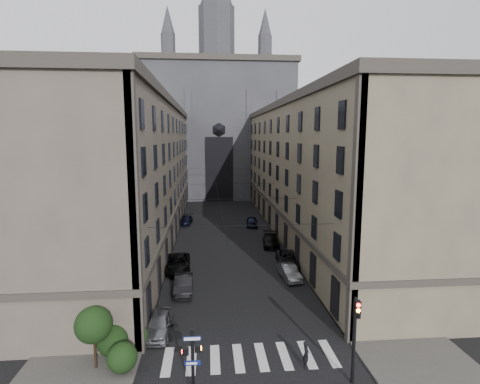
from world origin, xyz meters
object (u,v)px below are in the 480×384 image
object	(u,v)px
pedestrian_signal_left	(192,359)
car_left_midfar	(178,263)
car_left_far	(186,220)
car_right_midnear	(288,259)
car_right_near	(289,272)
pedestrian	(306,354)
gothic_tower	(217,121)
car_right_far	(252,222)
car_left_midnear	(184,284)
car_right_midfar	(271,240)
car_left_near	(159,324)
traffic_light_right	(355,330)

from	to	relation	value
pedestrian_signal_left	car_left_midfar	xyz separation A→B (m)	(-2.34, 19.86, -1.53)
car_left_far	car_right_midnear	size ratio (longest dim) A/B	0.87
car_right_near	pedestrian	bearing A→B (deg)	-104.48
gothic_tower	car_right_far	bearing A→B (deg)	-82.87
car_left_far	car_right_far	distance (m)	10.75
car_right_far	car_left_midnear	bearing A→B (deg)	-104.79
car_right_near	car_right_midfar	distance (m)	11.35
gothic_tower	pedestrian	size ratio (longest dim) A/B	33.78
car_right_near	car_right_far	world-z (taller)	car_right_far
car_right_midnear	car_right_far	world-z (taller)	car_right_midnear
car_left_near	pedestrian	size ratio (longest dim) A/B	2.55
traffic_light_right	car_right_far	bearing A→B (deg)	91.89
gothic_tower	car_right_near	distance (m)	59.66
car_right_far	car_left_midfar	bearing A→B (deg)	-112.61
gothic_tower	car_left_midnear	bearing A→B (deg)	-94.70
car_right_near	car_right_midnear	world-z (taller)	car_right_midnear
pedestrian_signal_left	car_right_midfar	world-z (taller)	pedestrian_signal_left
car_right_near	car_right_far	distance (m)	22.27
car_left_midfar	car_left_near	bearing A→B (deg)	-94.33
car_right_near	car_right_midfar	size ratio (longest dim) A/B	0.82
car_left_far	car_right_near	xyz separation A→B (m)	(11.62, -24.37, 0.01)
car_left_midnear	pedestrian_signal_left	bearing A→B (deg)	-85.93
car_left_near	car_left_midfar	bearing A→B (deg)	90.81
traffic_light_right	pedestrian	xyz separation A→B (m)	(-2.29, 1.74, -2.43)
traffic_light_right	car_right_near	distance (m)	16.36
car_left_near	car_right_far	bearing A→B (deg)	74.02
gothic_tower	car_right_far	world-z (taller)	gothic_tower
pedestrian_signal_left	car_left_midfar	size ratio (longest dim) A/B	0.70
car_left_midfar	car_right_midfar	xyz separation A→B (m)	(11.38, 8.05, -0.06)
pedestrian_signal_left	traffic_light_right	size ratio (longest dim) A/B	0.77
traffic_light_right	pedestrian_signal_left	bearing A→B (deg)	-177.36
pedestrian_signal_left	car_right_near	size ratio (longest dim) A/B	0.96
traffic_light_right	car_left_far	xyz separation A→B (m)	(-11.80, 40.52, -2.62)
gothic_tower	car_left_far	distance (m)	37.27
traffic_light_right	car_left_midfar	bearing A→B (deg)	120.51
pedestrian	gothic_tower	bearing A→B (deg)	11.92
car_left_far	car_right_midnear	bearing A→B (deg)	-51.15
gothic_tower	traffic_light_right	distance (m)	74.67
car_left_midfar	car_right_midfar	distance (m)	13.94
car_right_near	car_left_near	bearing A→B (deg)	-146.64
car_left_midnear	car_left_midfar	xyz separation A→B (m)	(-0.98, 5.75, 0.03)
car_left_midnear	car_right_far	size ratio (longest dim) A/B	1.08
pedestrian_signal_left	pedestrian	bearing A→B (deg)	17.53
car_left_midfar	pedestrian	size ratio (longest dim) A/B	3.32
traffic_light_right	car_left_far	world-z (taller)	traffic_light_right
car_left_midfar	car_right_midnear	bearing A→B (deg)	0.15
car_right_midnear	car_right_midfar	size ratio (longest dim) A/B	1.05
car_right_midnear	car_right_midfar	world-z (taller)	car_right_midnear
car_left_midnear	car_right_near	bearing A→B (deg)	11.92
pedestrian_signal_left	car_right_midnear	xyz separation A→B (m)	(9.71, 20.49, -1.58)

